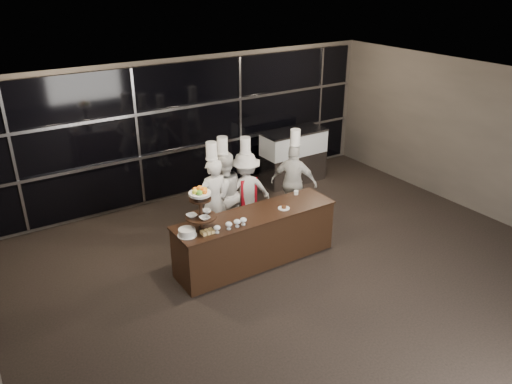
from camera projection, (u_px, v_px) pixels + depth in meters
room at (351, 219)px, 6.81m from camera, size 10.00×10.00×10.00m
window_wall at (191, 129)px, 10.59m from camera, size 8.60×0.10×2.80m
buffet_counter at (256, 238)px, 8.43m from camera, size 2.84×0.74×0.92m
display_stand at (200, 205)px, 7.57m from camera, size 0.48×0.48×0.74m
compotes at (232, 224)px, 7.74m from camera, size 0.58×0.11×0.12m
layer_cake at (187, 232)px, 7.55m from camera, size 0.30×0.30×0.11m
pastry_squares at (207, 232)px, 7.61m from camera, size 0.20×0.13×0.05m
small_plate at (284, 208)px, 8.40m from camera, size 0.20×0.20×0.05m
chef_cup at (296, 193)px, 8.92m from camera, size 0.08×0.08×0.07m
display_case at (293, 154)px, 11.56m from camera, size 1.51×0.66×1.24m
chef_a at (213, 201)px, 8.86m from camera, size 0.63×0.44×1.94m
chef_b at (224, 193)px, 9.22m from camera, size 0.86×0.71×1.91m
chef_c at (246, 190)px, 9.44m from camera, size 1.09×0.77×1.83m
chef_d at (294, 182)px, 9.75m from camera, size 0.88×0.95×1.87m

